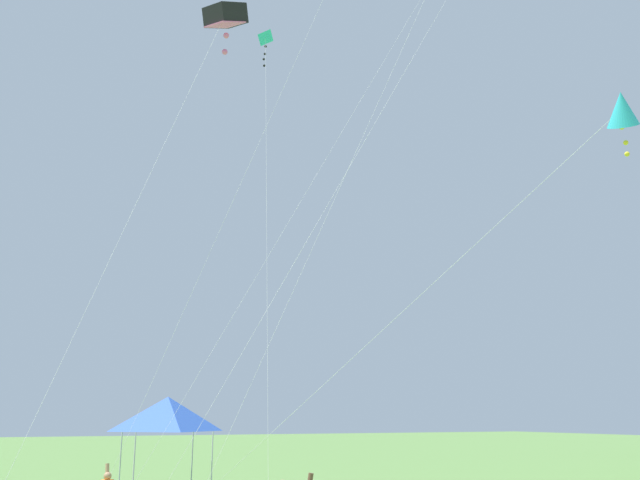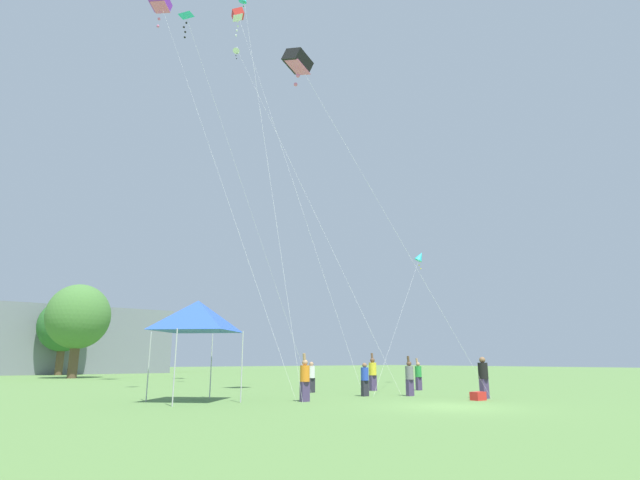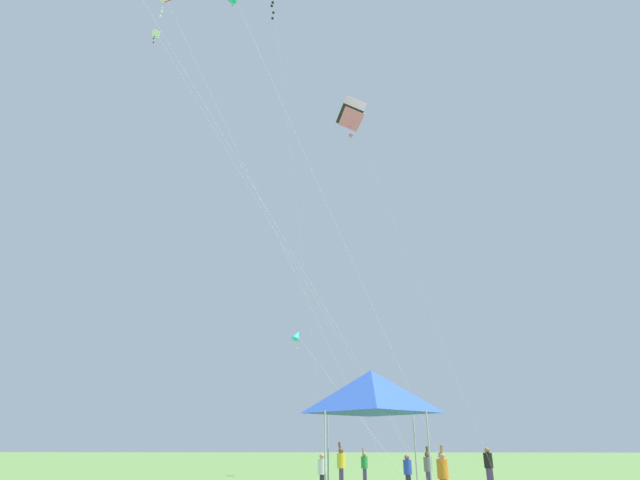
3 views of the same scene
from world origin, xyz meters
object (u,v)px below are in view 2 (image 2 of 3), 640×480
object	(u,v)px
person_white_shirt	(311,376)
cooler_box	(478,396)
festival_tent	(198,316)
person_green_shirt	(418,375)
person_blue_shirt	(365,378)
kite_cyan_delta_1	(187,20)
person_grey_shirt	(409,376)
kite_purple_box_6	(160,4)
kite_white_diamond_4	(237,50)
person_orange_shirt	(305,378)
person_yellow_shirt	(373,372)
kite_cyan_diamond_2	(420,257)
person_black_shirt	(483,376)
kite_red_box_3	(238,15)
kite_black_box_5	(298,62)

from	to	relation	value
person_white_shirt	cooler_box	bearing A→B (deg)	-17.57
festival_tent	person_green_shirt	size ratio (longest dim) A/B	2.33
person_blue_shirt	kite_cyan_delta_1	xyz separation A→B (m)	(-7.92, 5.65, 19.61)
cooler_box	person_grey_shirt	size ratio (longest dim) A/B	0.34
kite_purple_box_6	kite_white_diamond_4	bearing A→B (deg)	-17.60
festival_tent	person_orange_shirt	size ratio (longest dim) A/B	2.12
person_blue_shirt	person_yellow_shirt	world-z (taller)	person_yellow_shirt
person_grey_shirt	kite_cyan_diamond_2	world-z (taller)	kite_cyan_diamond_2
person_orange_shirt	person_yellow_shirt	bearing A→B (deg)	-137.99
person_green_shirt	person_grey_shirt	bearing A→B (deg)	50.06
cooler_box	person_grey_shirt	distance (m)	3.70
festival_tent	person_yellow_shirt	bearing A→B (deg)	5.39
kite_purple_box_6	kite_cyan_diamond_2	bearing A→B (deg)	-30.46
person_blue_shirt	kite_cyan_delta_1	size ratio (longest dim) A/B	0.07
person_green_shirt	person_orange_shirt	bearing A→B (deg)	27.65
person_yellow_shirt	kite_cyan_delta_1	bearing A→B (deg)	98.11
person_green_shirt	person_orange_shirt	size ratio (longest dim) A/B	0.91
kite_white_diamond_4	kite_purple_box_6	bearing A→B (deg)	162.40
person_black_shirt	person_orange_shirt	distance (m)	8.21
cooler_box	person_white_shirt	bearing A→B (deg)	106.86
person_green_shirt	person_white_shirt	xyz separation A→B (m)	(-6.14, 2.09, -0.01)
person_white_shirt	person_orange_shirt	distance (m)	5.92
person_grey_shirt	kite_red_box_3	bearing A→B (deg)	-36.44
cooler_box	person_blue_shirt	world-z (taller)	person_blue_shirt
person_grey_shirt	kite_red_box_3	xyz separation A→B (m)	(-2.25, 15.44, 28.71)
person_yellow_shirt	kite_cyan_diamond_2	world-z (taller)	kite_cyan_diamond_2
person_white_shirt	kite_purple_box_6	xyz separation A→B (m)	(-5.77, 12.59, 28.43)
kite_red_box_3	person_white_shirt	bearing A→B (deg)	-90.02
person_blue_shirt	person_green_shirt	size ratio (longest dim) A/B	0.86
person_yellow_shirt	kite_purple_box_6	size ratio (longest dim) A/B	0.07
person_grey_shirt	kite_purple_box_6	xyz separation A→B (m)	(-8.02, 17.56, 28.38)
person_white_shirt	kite_black_box_5	xyz separation A→B (m)	(-2.28, -1.65, 17.21)
person_blue_shirt	person_orange_shirt	bearing A→B (deg)	-70.06
person_green_shirt	person_black_shirt	world-z (taller)	person_black_shirt
person_blue_shirt	person_black_shirt	bearing A→B (deg)	45.21
kite_red_box_3	kite_purple_box_6	size ratio (longest dim) A/B	1.01
person_black_shirt	kite_cyan_diamond_2	world-z (taller)	kite_cyan_diamond_2
kite_red_box_3	kite_black_box_5	xyz separation A→B (m)	(-2.28, -12.11, -11.56)
person_yellow_shirt	person_orange_shirt	bearing A→B (deg)	138.20
person_white_shirt	person_yellow_shirt	size ratio (longest dim) A/B	0.77
person_green_shirt	person_white_shirt	world-z (taller)	person_green_shirt
person_black_shirt	kite_purple_box_6	distance (m)	36.35
person_yellow_shirt	kite_cyan_diamond_2	size ratio (longest dim) A/B	0.18
person_blue_shirt	person_black_shirt	world-z (taller)	person_black_shirt
kite_cyan_diamond_2	kite_white_diamond_4	xyz separation A→B (m)	(-11.60, 8.44, 17.31)
kite_cyan_diamond_2	kite_red_box_3	distance (m)	24.94
person_white_shirt	kite_cyan_delta_1	size ratio (longest dim) A/B	0.08
person_blue_shirt	kite_black_box_5	distance (m)	17.56
kite_red_box_3	kite_black_box_5	distance (m)	16.90
person_green_shirt	kite_cyan_delta_1	size ratio (longest dim) A/B	0.09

